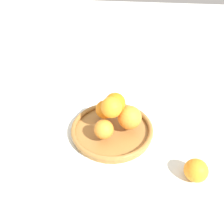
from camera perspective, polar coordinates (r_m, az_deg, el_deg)
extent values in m
plane|color=silver|center=(0.80, 0.00, -5.30)|extent=(4.00, 4.00, 0.00)
cylinder|color=#A57238|center=(0.79, 0.00, -4.96)|extent=(0.29, 0.29, 0.01)
torus|color=#A57238|center=(0.78, 0.00, -4.17)|extent=(0.29, 0.29, 0.02)
sphere|color=orange|center=(0.75, 4.62, -1.44)|extent=(0.08, 0.08, 0.08)
sphere|color=orange|center=(0.79, -1.91, 0.67)|extent=(0.07, 0.07, 0.07)
sphere|color=orange|center=(0.72, -2.17, -4.57)|extent=(0.07, 0.07, 0.07)
sphere|color=orange|center=(0.72, 0.81, 2.34)|extent=(0.07, 0.07, 0.07)
sphere|color=orange|center=(0.71, -0.04, 1.24)|extent=(0.07, 0.07, 0.07)
sphere|color=orange|center=(0.69, 21.09, -14.03)|extent=(0.07, 0.07, 0.07)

